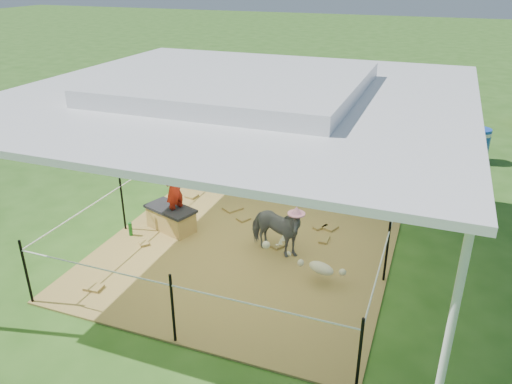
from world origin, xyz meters
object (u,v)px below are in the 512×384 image
(woman, at_px, (174,184))
(green_bottle, at_px, (130,229))
(picnic_table_near, at_px, (420,110))
(distant_person, at_px, (423,110))
(straw_bale, at_px, (171,219))
(foal, at_px, (321,266))
(pony, at_px, (275,230))
(trash_barrel, at_px, (477,145))

(woman, distance_m, green_bottle, 1.10)
(picnic_table_near, xyz_separation_m, distant_person, (0.10, -0.72, 0.22))
(woman, xyz_separation_m, picnic_table_near, (3.51, 8.43, -0.52))
(green_bottle, bearing_deg, picnic_table_near, 64.91)
(straw_bale, relative_size, green_bottle, 3.60)
(straw_bale, xyz_separation_m, picnic_table_near, (3.61, 8.43, 0.18))
(picnic_table_near, bearing_deg, green_bottle, -115.44)
(picnic_table_near, relative_size, distant_person, 1.55)
(green_bottle, distance_m, foal, 3.43)
(woman, bearing_deg, pony, 104.71)
(woman, bearing_deg, trash_barrel, 156.81)
(green_bottle, relative_size, pony, 0.23)
(green_bottle, height_order, distant_person, distant_person)
(woman, distance_m, pony, 1.93)
(pony, relative_size, distant_person, 0.83)
(straw_bale, relative_size, woman, 0.83)
(trash_barrel, bearing_deg, straw_bale, -132.46)
(straw_bale, bearing_deg, foal, -13.24)
(trash_barrel, height_order, distant_person, distant_person)
(woman, height_order, distant_person, woman)
(picnic_table_near, bearing_deg, trash_barrel, -62.79)
(pony, relative_size, foal, 1.02)
(pony, distance_m, foal, 1.06)
(green_bottle, height_order, pony, pony)
(green_bottle, relative_size, distant_person, 0.19)
(straw_bale, distance_m, foal, 2.94)
(distant_person, bearing_deg, woman, 60.36)
(pony, height_order, distant_person, distant_person)
(foal, bearing_deg, green_bottle, -163.88)
(green_bottle, distance_m, pony, 2.56)
(picnic_table_near, bearing_deg, foal, -95.01)
(straw_bale, bearing_deg, pony, -3.79)
(foal, xyz_separation_m, picnic_table_near, (0.74, 9.10, 0.09))
(foal, bearing_deg, woman, -173.83)
(foal, bearing_deg, trash_barrel, 90.20)
(pony, bearing_deg, woman, 99.67)
(pony, bearing_deg, foal, -107.69)
(pony, bearing_deg, green_bottle, 110.88)
(trash_barrel, height_order, picnic_table_near, trash_barrel)
(foal, height_order, trash_barrel, trash_barrel)
(woman, xyz_separation_m, distant_person, (3.60, 7.71, -0.30))
(woman, distance_m, distant_person, 8.51)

